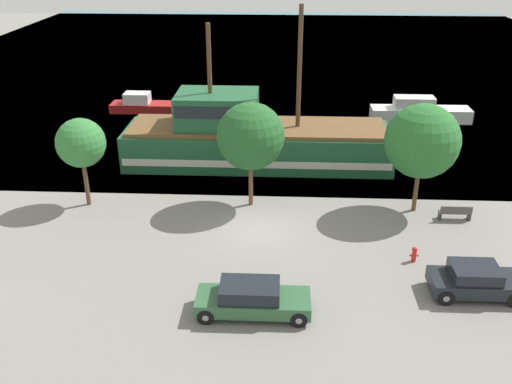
# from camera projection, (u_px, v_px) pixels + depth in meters

# --- Properties ---
(ground_plane) EXTENTS (160.00, 160.00, 0.00)m
(ground_plane) POSITION_uv_depth(u_px,v_px,m) (259.00, 229.00, 29.67)
(ground_plane) COLOR gray
(water_surface) EXTENTS (80.00, 80.00, 0.00)m
(water_surface) POSITION_uv_depth(u_px,v_px,m) (275.00, 56.00, 69.51)
(water_surface) COLOR teal
(water_surface) RESTS_ON ground
(pirate_ship) EXTENTS (18.56, 4.76, 10.19)m
(pirate_ship) POSITION_uv_depth(u_px,v_px,m) (253.00, 139.00, 37.31)
(pirate_ship) COLOR #1E5633
(pirate_ship) RESTS_ON water_surface
(moored_boat_dockside) EXTENTS (7.91, 1.93, 1.96)m
(moored_boat_dockside) POSITION_uv_depth(u_px,v_px,m) (419.00, 112.00, 46.02)
(moored_boat_dockside) COLOR silver
(moored_boat_dockside) RESTS_ON water_surface
(moored_boat_outer) EXTENTS (5.27, 1.88, 1.61)m
(moored_boat_outer) POSITION_uv_depth(u_px,v_px,m) (141.00, 105.00, 48.40)
(moored_boat_outer) COLOR maroon
(moored_boat_outer) RESTS_ON water_surface
(parked_car_curb_front) EXTENTS (4.62, 1.78, 1.40)m
(parked_car_curb_front) POSITION_uv_depth(u_px,v_px,m) (252.00, 299.00, 22.94)
(parked_car_curb_front) COLOR #2D5B38
(parked_car_curb_front) RESTS_ON ground_plane
(parked_car_curb_mid) EXTENTS (3.81, 1.84, 1.39)m
(parked_car_curb_mid) POSITION_uv_depth(u_px,v_px,m) (475.00, 281.00, 24.12)
(parked_car_curb_mid) COLOR black
(parked_car_curb_mid) RESTS_ON ground_plane
(fire_hydrant) EXTENTS (0.42, 0.25, 0.76)m
(fire_hydrant) POSITION_uv_depth(u_px,v_px,m) (414.00, 254.00, 26.66)
(fire_hydrant) COLOR red
(fire_hydrant) RESTS_ON ground_plane
(bench_promenade_east) EXTENTS (1.68, 0.45, 0.85)m
(bench_promenade_east) POSITION_uv_depth(u_px,v_px,m) (455.00, 213.00, 30.43)
(bench_promenade_east) COLOR #4C4742
(bench_promenade_east) RESTS_ON ground_plane
(tree_row_east) EXTENTS (2.69, 2.69, 5.04)m
(tree_row_east) POSITION_uv_depth(u_px,v_px,m) (81.00, 143.00, 30.79)
(tree_row_east) COLOR brown
(tree_row_east) RESTS_ON ground_plane
(tree_row_mideast) EXTENTS (3.68, 3.68, 5.91)m
(tree_row_mideast) POSITION_uv_depth(u_px,v_px,m) (251.00, 136.00, 30.62)
(tree_row_mideast) COLOR brown
(tree_row_mideast) RESTS_ON ground_plane
(tree_row_midwest) EXTENTS (3.97, 3.97, 6.06)m
(tree_row_midwest) POSITION_uv_depth(u_px,v_px,m) (422.00, 141.00, 29.95)
(tree_row_midwest) COLOR brown
(tree_row_midwest) RESTS_ON ground_plane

